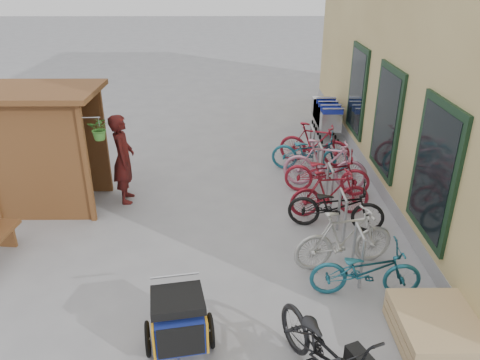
{
  "coord_description": "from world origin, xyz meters",
  "views": [
    {
      "loc": [
        0.44,
        -6.01,
        4.49
      ],
      "look_at": [
        0.5,
        1.5,
        1.0
      ],
      "focal_mm": 35.0,
      "sensor_mm": 36.0,
      "label": 1
    }
  ],
  "objects_px": {
    "bike_1": "(344,239)",
    "bike_3": "(330,193)",
    "kiosk": "(42,133)",
    "bike_0": "(366,270)",
    "person_kiosk": "(123,159)",
    "bike_6": "(310,152)",
    "child_trailer": "(179,319)",
    "cargo_bike": "(327,356)",
    "bike_4": "(327,173)",
    "shopping_carts": "(326,113)",
    "bike_2": "(336,206)",
    "bike_5": "(325,164)",
    "bike_7": "(314,144)",
    "pallet_stack": "(436,330)"
  },
  "relations": [
    {
      "from": "bike_1",
      "to": "bike_3",
      "type": "relative_size",
      "value": 1.07
    },
    {
      "from": "kiosk",
      "to": "bike_0",
      "type": "relative_size",
      "value": 1.54
    },
    {
      "from": "person_kiosk",
      "to": "bike_6",
      "type": "distance_m",
      "value": 4.29
    },
    {
      "from": "kiosk",
      "to": "bike_6",
      "type": "relative_size",
      "value": 1.39
    },
    {
      "from": "child_trailer",
      "to": "cargo_bike",
      "type": "height_order",
      "value": "cargo_bike"
    },
    {
      "from": "bike_1",
      "to": "person_kiosk",
      "type": "bearing_deg",
      "value": 46.02
    },
    {
      "from": "bike_4",
      "to": "cargo_bike",
      "type": "bearing_deg",
      "value": -178.64
    },
    {
      "from": "shopping_carts",
      "to": "cargo_bike",
      "type": "bearing_deg",
      "value": -99.86
    },
    {
      "from": "shopping_carts",
      "to": "bike_1",
      "type": "height_order",
      "value": "shopping_carts"
    },
    {
      "from": "child_trailer",
      "to": "bike_1",
      "type": "distance_m",
      "value": 3.03
    },
    {
      "from": "bike_1",
      "to": "bike_3",
      "type": "bearing_deg",
      "value": -16.32
    },
    {
      "from": "person_kiosk",
      "to": "bike_2",
      "type": "relative_size",
      "value": 1.05
    },
    {
      "from": "bike_5",
      "to": "bike_1",
      "type": "bearing_deg",
      "value": -168.46
    },
    {
      "from": "child_trailer",
      "to": "bike_2",
      "type": "distance_m",
      "value": 3.91
    },
    {
      "from": "shopping_carts",
      "to": "bike_7",
      "type": "relative_size",
      "value": 1.12
    },
    {
      "from": "bike_1",
      "to": "bike_2",
      "type": "bearing_deg",
      "value": -18.25
    },
    {
      "from": "pallet_stack",
      "to": "bike_0",
      "type": "bearing_deg",
      "value": 124.27
    },
    {
      "from": "kiosk",
      "to": "bike_3",
      "type": "height_order",
      "value": "kiosk"
    },
    {
      "from": "pallet_stack",
      "to": "bike_6",
      "type": "bearing_deg",
      "value": 98.58
    },
    {
      "from": "person_kiosk",
      "to": "shopping_carts",
      "type": "bearing_deg",
      "value": -57.18
    },
    {
      "from": "pallet_stack",
      "to": "bike_6",
      "type": "height_order",
      "value": "bike_6"
    },
    {
      "from": "bike_0",
      "to": "bike_1",
      "type": "relative_size",
      "value": 0.96
    },
    {
      "from": "shopping_carts",
      "to": "cargo_bike",
      "type": "distance_m",
      "value": 9.11
    },
    {
      "from": "bike_3",
      "to": "bike_5",
      "type": "distance_m",
      "value": 1.27
    },
    {
      "from": "bike_0",
      "to": "bike_3",
      "type": "height_order",
      "value": "bike_3"
    },
    {
      "from": "bike_3",
      "to": "kiosk",
      "type": "bearing_deg",
      "value": 79.29
    },
    {
      "from": "kiosk",
      "to": "bike_5",
      "type": "distance_m",
      "value": 5.77
    },
    {
      "from": "shopping_carts",
      "to": "person_kiosk",
      "type": "bearing_deg",
      "value": -139.21
    },
    {
      "from": "kiosk",
      "to": "bike_7",
      "type": "height_order",
      "value": "kiosk"
    },
    {
      "from": "bike_0",
      "to": "bike_6",
      "type": "distance_m",
      "value": 4.58
    },
    {
      "from": "bike_0",
      "to": "bike_4",
      "type": "relative_size",
      "value": 0.91
    },
    {
      "from": "person_kiosk",
      "to": "bike_4",
      "type": "bearing_deg",
      "value": -93.93
    },
    {
      "from": "bike_4",
      "to": "bike_5",
      "type": "relative_size",
      "value": 0.98
    },
    {
      "from": "shopping_carts",
      "to": "bike_5",
      "type": "height_order",
      "value": "bike_5"
    },
    {
      "from": "bike_0",
      "to": "bike_7",
      "type": "relative_size",
      "value": 0.94
    },
    {
      "from": "shopping_carts",
      "to": "child_trailer",
      "type": "height_order",
      "value": "shopping_carts"
    },
    {
      "from": "kiosk",
      "to": "bike_2",
      "type": "bearing_deg",
      "value": -9.82
    },
    {
      "from": "cargo_bike",
      "to": "bike_4",
      "type": "relative_size",
      "value": 1.13
    },
    {
      "from": "shopping_carts",
      "to": "person_kiosk",
      "type": "distance_m",
      "value": 6.39
    },
    {
      "from": "pallet_stack",
      "to": "bike_0",
      "type": "xyz_separation_m",
      "value": [
        -0.68,
        1.0,
        0.22
      ]
    },
    {
      "from": "bike_3",
      "to": "child_trailer",
      "type": "bearing_deg",
      "value": 137.95
    },
    {
      "from": "kiosk",
      "to": "cargo_bike",
      "type": "bearing_deg",
      "value": -44.16
    },
    {
      "from": "child_trailer",
      "to": "bike_0",
      "type": "xyz_separation_m",
      "value": [
        2.61,
        1.05,
        -0.05
      ]
    },
    {
      "from": "child_trailer",
      "to": "bike_6",
      "type": "xyz_separation_m",
      "value": [
        2.45,
        5.64,
        -0.0
      ]
    },
    {
      "from": "bike_2",
      "to": "bike_6",
      "type": "bearing_deg",
      "value": 14.52
    },
    {
      "from": "pallet_stack",
      "to": "cargo_bike",
      "type": "relative_size",
      "value": 0.59
    },
    {
      "from": "cargo_bike",
      "to": "bike_0",
      "type": "xyz_separation_m",
      "value": [
        0.88,
        1.71,
        -0.07
      ]
    },
    {
      "from": "child_trailer",
      "to": "bike_4",
      "type": "distance_m",
      "value": 5.17
    },
    {
      "from": "bike_6",
      "to": "bike_3",
      "type": "bearing_deg",
      "value": -165.22
    },
    {
      "from": "pallet_stack",
      "to": "bike_6",
      "type": "distance_m",
      "value": 5.65
    }
  ]
}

